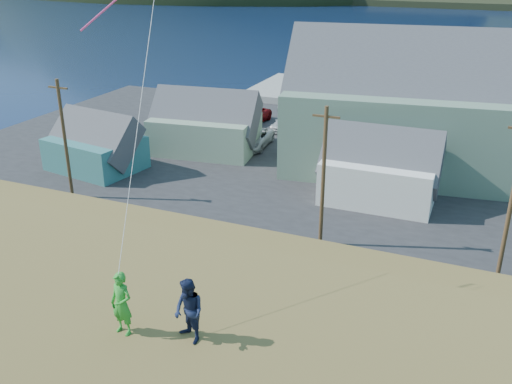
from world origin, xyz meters
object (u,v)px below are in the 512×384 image
(shed_palegreen_near, at_px, (205,124))
(kite_flyer_navy, at_px, (189,311))
(kite_flyer_green, at_px, (122,304))
(wharf, at_px, (357,95))
(shed_teal, at_px, (95,144))
(shed_palegreen_far, at_px, (382,103))
(shed_white, at_px, (380,168))

(shed_palegreen_near, xyz_separation_m, kite_flyer_navy, (16.75, -32.58, 5.52))
(shed_palegreen_near, height_order, kite_flyer_green, kite_flyer_green)
(wharf, xyz_separation_m, shed_teal, (-13.93, -32.92, 1.78))
(wharf, relative_size, kite_flyer_navy, 14.39)
(shed_palegreen_near, distance_m, shed_palegreen_far, 19.13)
(wharf, bearing_deg, shed_palegreen_near, -106.98)
(kite_flyer_navy, bearing_deg, shed_palegreen_near, 144.10)
(shed_teal, bearing_deg, wharf, 76.07)
(shed_teal, relative_size, kite_flyer_navy, 4.58)
(kite_flyer_green, bearing_deg, shed_palegreen_near, 120.99)
(shed_teal, height_order, shed_palegreen_near, shed_palegreen_near)
(shed_teal, distance_m, shed_white, 22.91)
(shed_teal, xyz_separation_m, shed_palegreen_near, (6.19, 7.56, 0.35))
(shed_teal, bearing_deg, shed_white, 15.58)
(shed_white, relative_size, shed_palegreen_far, 0.83)
(wharf, height_order, shed_palegreen_near, shed_palegreen_near)
(shed_palegreen_near, bearing_deg, shed_palegreen_far, 40.22)
(shed_white, bearing_deg, wharf, 105.57)
(kite_flyer_navy, bearing_deg, shed_teal, 159.41)
(wharf, relative_size, shed_palegreen_far, 2.60)
(shed_white, height_order, kite_flyer_navy, kite_flyer_navy)
(shed_teal, distance_m, shed_palegreen_near, 9.78)
(kite_flyer_green, bearing_deg, shed_palegreen_far, 99.04)
(shed_teal, relative_size, shed_white, 1.00)
(shed_white, height_order, kite_flyer_green, kite_flyer_green)
(kite_flyer_navy, bearing_deg, shed_palegreen_far, 121.56)
(wharf, height_order, shed_palegreen_far, shed_palegreen_far)
(wharf, xyz_separation_m, kite_flyer_green, (7.21, -58.34, 7.66))
(shed_teal, bearing_deg, kite_flyer_navy, -38.48)
(shed_white, distance_m, kite_flyer_navy, 28.20)
(kite_flyer_green, distance_m, kite_flyer_navy, 1.84)
(shed_white, bearing_deg, kite_flyer_green, -94.00)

